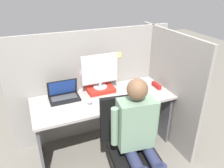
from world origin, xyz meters
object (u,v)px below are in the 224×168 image
at_px(paper_box, 100,89).
at_px(carrot_toy, 130,100).
at_px(laptop, 64,95).
at_px(person, 139,133).
at_px(monitor, 100,71).
at_px(office_chair, 128,143).
at_px(stapler, 156,85).

xyz_separation_m(paper_box, carrot_toy, (0.23, -0.39, -0.00)).
distance_m(laptop, person, 1.05).
bearing_deg(person, carrot_toy, 71.42).
distance_m(paper_box, carrot_toy, 0.45).
xyz_separation_m(paper_box, laptop, (-0.47, -0.02, 0.02)).
xyz_separation_m(monitor, office_chair, (0.02, -0.78, -0.52)).
xyz_separation_m(stapler, carrot_toy, (-0.49, -0.19, -0.01)).
bearing_deg(office_chair, paper_box, 91.60).
relative_size(paper_box, stapler, 2.04).
bearing_deg(carrot_toy, paper_box, 120.13).
bearing_deg(person, laptop, 119.29).
bearing_deg(office_chair, person, -82.34).
relative_size(stapler, carrot_toy, 1.36).
relative_size(monitor, carrot_toy, 3.82).
xyz_separation_m(carrot_toy, office_chair, (-0.21, -0.39, -0.27)).
height_order(paper_box, stapler, stapler).
distance_m(carrot_toy, person, 0.58).
bearing_deg(laptop, stapler, -8.41).
bearing_deg(office_chair, monitor, 91.59).
height_order(monitor, office_chair, monitor).
height_order(laptop, carrot_toy, laptop).
xyz_separation_m(office_chair, person, (0.02, -0.16, 0.23)).
xyz_separation_m(monitor, carrot_toy, (0.23, -0.39, -0.26)).
bearing_deg(carrot_toy, laptop, 152.04).
distance_m(monitor, carrot_toy, 0.52).
distance_m(office_chair, person, 0.28).
height_order(paper_box, office_chair, office_chair).
relative_size(paper_box, office_chair, 0.35).
height_order(paper_box, carrot_toy, paper_box).
height_order(carrot_toy, person, person).
bearing_deg(stapler, office_chair, -140.24).
xyz_separation_m(monitor, stapler, (0.72, -0.20, -0.25)).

